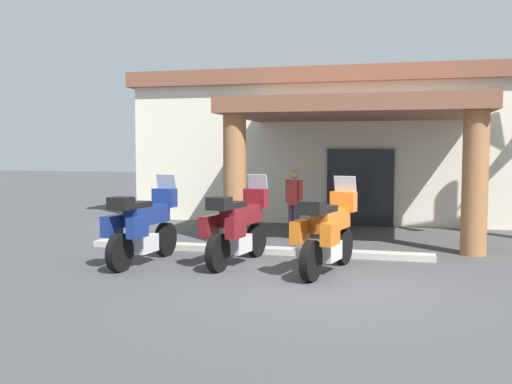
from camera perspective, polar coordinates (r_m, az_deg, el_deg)
ground_plane at (r=8.96m, az=7.07°, el=-9.23°), size 80.00×80.00×0.00m
motel_building at (r=18.40m, az=10.93°, el=4.61°), size 13.79×10.05×4.36m
motorcycle_blue at (r=10.61m, az=-11.22°, el=-3.33°), size 0.76×2.21×1.61m
motorcycle_maroon at (r=10.38m, az=-1.84°, el=-3.42°), size 0.88×2.20×1.61m
motorcycle_orange at (r=9.73m, az=7.21°, el=-3.97°), size 0.95×2.18×1.61m
pedestrian at (r=13.30m, az=3.82°, el=-0.73°), size 0.45×0.35×1.62m
curb_strip at (r=11.60m, az=-0.20°, el=-5.79°), size 7.05×0.36×0.12m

